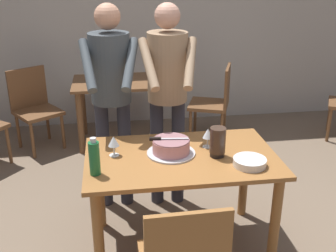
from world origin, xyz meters
TOP-DOWN VIEW (x-y plane):
  - ground_plane at (0.00, 0.00)m, footprint 14.00×14.00m
  - back_wall at (0.00, 2.71)m, footprint 10.00×0.12m
  - main_dining_table at (0.00, 0.00)m, footprint 1.33×0.81m
  - cake_on_platter at (-0.07, 0.04)m, footprint 0.34×0.34m
  - cake_knife at (-0.14, 0.05)m, footprint 0.27×0.05m
  - plate_stack at (0.42, -0.21)m, footprint 0.22×0.22m
  - wine_glass_near at (-0.46, 0.07)m, footprint 0.08×0.08m
  - wine_glass_far at (0.21, 0.11)m, footprint 0.08×0.08m
  - water_bottle at (-0.59, -0.18)m, footprint 0.07×0.07m
  - hurricane_lamp at (0.24, -0.04)m, footprint 0.11×0.11m
  - person_cutting_cake at (-0.01, 0.62)m, footprint 0.47×0.56m
  - person_standing_beside at (-0.46, 0.65)m, footprint 0.47×0.56m
  - background_table at (-0.38, 2.01)m, footprint 1.00×0.70m
  - background_chair_2 at (0.74, 1.90)m, footprint 0.57×0.57m
  - background_chair_3 at (-1.32, 2.00)m, footprint 0.61×0.61m

SIDE VIEW (x-z plane):
  - ground_plane at x=0.00m, z-range 0.00..0.00m
  - background_chair_2 at x=0.74m, z-range 0.04..0.94m
  - background_chair_3 at x=-1.32m, z-range 0.04..0.94m
  - background_table at x=-0.38m, z-range 0.21..0.95m
  - main_dining_table at x=0.00m, z-range 0.25..1.00m
  - plate_stack at x=0.42m, z-range 0.75..0.80m
  - cake_on_platter at x=-0.07m, z-range 0.75..0.86m
  - wine_glass_near at x=-0.46m, z-range 0.78..0.92m
  - wine_glass_far at x=0.21m, z-range 0.78..0.92m
  - hurricane_lamp at x=0.24m, z-range 0.75..0.96m
  - water_bottle at x=-0.59m, z-range 0.74..0.99m
  - cake_knife at x=-0.14m, z-range 0.86..0.88m
  - person_cutting_cake at x=-0.01m, z-range 0.22..1.94m
  - person_standing_beside at x=-0.46m, z-range 0.22..1.94m
  - back_wall at x=0.00m, z-range 0.00..2.70m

